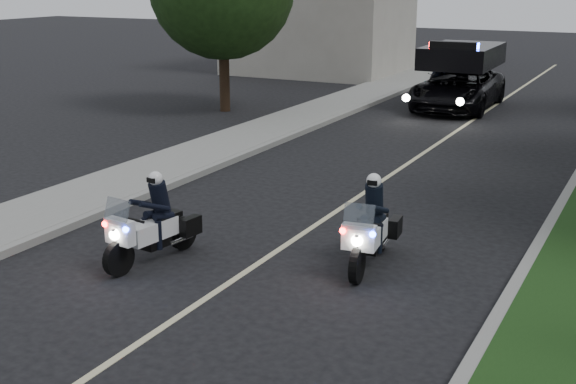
# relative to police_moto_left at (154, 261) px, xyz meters

# --- Properties ---
(ground) EXTENTS (120.00, 120.00, 0.00)m
(ground) POSITION_rel_police_moto_left_xyz_m (1.64, -1.63, 0.00)
(ground) COLOR black
(ground) RESTS_ON ground
(curb_right) EXTENTS (0.20, 60.00, 0.15)m
(curb_right) POSITION_rel_police_moto_left_xyz_m (5.74, 8.37, 0.07)
(curb_right) COLOR gray
(curb_right) RESTS_ON ground
(curb_left) EXTENTS (0.20, 60.00, 0.15)m
(curb_left) POSITION_rel_police_moto_left_xyz_m (-2.46, 8.37, 0.07)
(curb_left) COLOR gray
(curb_left) RESTS_ON ground
(sidewalk_left) EXTENTS (2.00, 60.00, 0.16)m
(sidewalk_left) POSITION_rel_police_moto_left_xyz_m (-3.56, 8.37, 0.08)
(sidewalk_left) COLOR gray
(sidewalk_left) RESTS_ON ground
(building_far) EXTENTS (8.00, 6.00, 7.00)m
(building_far) POSITION_rel_police_moto_left_xyz_m (-8.36, 24.37, 3.50)
(building_far) COLOR #A8A396
(building_far) RESTS_ON ground
(lane_marking) EXTENTS (0.12, 50.00, 0.01)m
(lane_marking) POSITION_rel_police_moto_left_xyz_m (1.64, 8.37, 0.00)
(lane_marking) COLOR #BFB78C
(lane_marking) RESTS_ON ground
(police_moto_left) EXTENTS (0.89, 1.91, 1.56)m
(police_moto_left) POSITION_rel_police_moto_left_xyz_m (0.00, 0.00, 0.00)
(police_moto_left) COLOR silver
(police_moto_left) RESTS_ON ground
(police_moto_right) EXTENTS (0.86, 1.92, 1.58)m
(police_moto_right) POSITION_rel_police_moto_left_xyz_m (3.34, 1.51, 0.00)
(police_moto_right) COLOR white
(police_moto_right) RESTS_ON ground
(police_suv) EXTENTS (2.67, 5.54, 2.66)m
(police_suv) POSITION_rel_police_moto_left_xyz_m (0.56, 17.32, 0.00)
(police_suv) COLOR black
(police_suv) RESTS_ON ground
(bicycle) EXTENTS (0.68, 1.74, 0.90)m
(bicycle) POSITION_rel_police_moto_left_xyz_m (-0.48, 18.03, 0.00)
(bicycle) COLOR black
(bicycle) RESTS_ON ground
(cyclist) EXTENTS (0.68, 0.46, 1.86)m
(cyclist) POSITION_rel_police_moto_left_xyz_m (-0.48, 18.03, 0.00)
(cyclist) COLOR black
(cyclist) RESTS_ON ground
(tree_left_near) EXTENTS (6.33, 6.33, 8.44)m
(tree_left_near) POSITION_rel_police_moto_left_xyz_m (-6.70, 13.02, 0.00)
(tree_left_near) COLOR #1B3913
(tree_left_near) RESTS_ON ground
(tree_left_far) EXTENTS (7.61, 7.61, 9.71)m
(tree_left_far) POSITION_rel_police_moto_left_xyz_m (-7.71, 27.37, 0.00)
(tree_left_far) COLOR black
(tree_left_far) RESTS_ON ground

